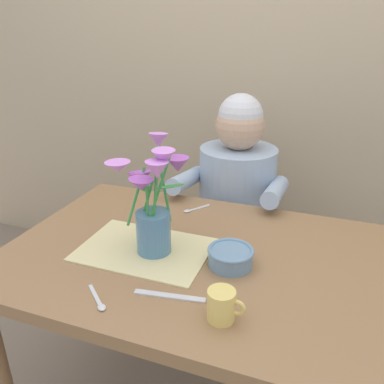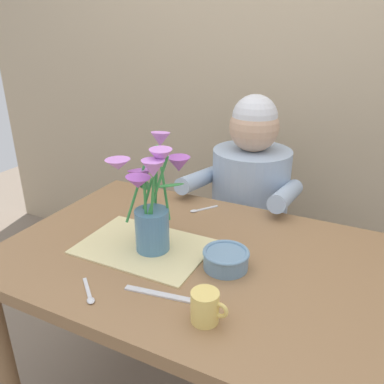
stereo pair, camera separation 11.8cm
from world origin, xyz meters
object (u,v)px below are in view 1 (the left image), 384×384
object	(u,v)px
ceramic_bowl	(230,256)
tea_cup	(222,305)
seated_person	(235,218)
flower_vase	(153,202)
dinner_knife	(171,296)

from	to	relation	value
ceramic_bowl	tea_cup	size ratio (longest dim) A/B	1.46
seated_person	flower_vase	distance (m)	0.74
flower_vase	ceramic_bowl	xyz separation A→B (m)	(0.24, 0.00, -0.14)
seated_person	flower_vase	size ratio (longest dim) A/B	3.19
seated_person	ceramic_bowl	bearing A→B (deg)	-74.71
tea_cup	flower_vase	bearing A→B (deg)	141.37
flower_vase	dinner_knife	size ratio (longest dim) A/B	1.87
tea_cup	ceramic_bowl	bearing A→B (deg)	99.82
dinner_knife	seated_person	bearing A→B (deg)	83.74
dinner_knife	tea_cup	world-z (taller)	tea_cup
ceramic_bowl	tea_cup	distance (m)	0.23
flower_vase	ceramic_bowl	bearing A→B (deg)	1.17
flower_vase	tea_cup	world-z (taller)	flower_vase
tea_cup	dinner_knife	bearing A→B (deg)	167.18
flower_vase	dinner_knife	world-z (taller)	flower_vase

